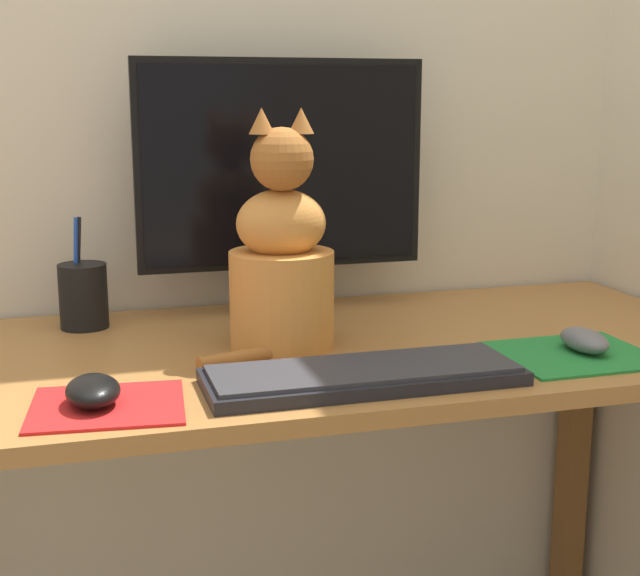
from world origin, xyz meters
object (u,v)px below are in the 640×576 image
monitor (283,178)px  computer_mouse_left (93,391)px  cat (281,262)px  pen_cup (83,295)px  keyboard (363,375)px  computer_mouse_right (584,340)px

monitor → computer_mouse_left: bearing=-129.9°
cat → pen_cup: 0.36m
computer_mouse_left → pen_cup: 0.41m
keyboard → computer_mouse_left: 0.35m
computer_mouse_right → pen_cup: bearing=152.9°
computer_mouse_right → keyboard: bearing=-173.2°
monitor → computer_mouse_right: bearing=-44.8°
computer_mouse_left → pen_cup: pen_cup is taller
monitor → cat: bearing=-104.4°
pen_cup → cat: bearing=-36.1°
computer_mouse_right → cat: cat is taller
computer_mouse_right → pen_cup: (-0.71, 0.37, 0.03)m
computer_mouse_right → pen_cup: size_ratio=0.55×
keyboard → pen_cup: size_ratio=2.34×
keyboard → pen_cup: 0.54m
pen_cup → computer_mouse_right: bearing=-27.1°
cat → pen_cup: cat is taller
monitor → keyboard: monitor is taller
computer_mouse_left → cat: 0.37m
cat → keyboard: bearing=-68.8°
keyboard → cat: bearing=107.9°
monitor → keyboard: 0.47m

